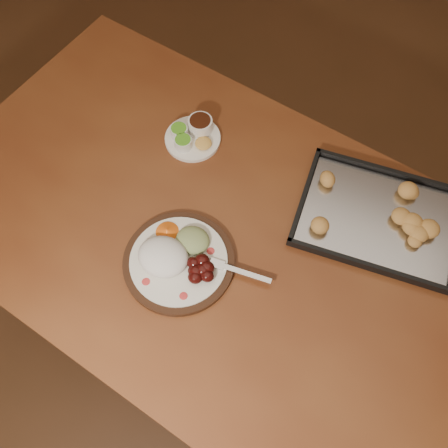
% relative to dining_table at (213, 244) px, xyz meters
% --- Properties ---
extents(ground, '(4.00, 4.00, 0.00)m').
position_rel_dining_table_xyz_m(ground, '(-0.06, 0.19, -0.65)').
color(ground, brown).
rests_on(ground, ground).
extents(dining_table, '(1.64, 1.16, 0.75)m').
position_rel_dining_table_xyz_m(dining_table, '(0.00, 0.00, 0.00)').
color(dining_table, brown).
rests_on(dining_table, ground).
extents(dinner_plate, '(0.36, 0.27, 0.06)m').
position_rel_dining_table_xyz_m(dinner_plate, '(-0.04, -0.12, 0.12)').
color(dinner_plate, black).
rests_on(dinner_plate, dining_table).
extents(condiment_saucer, '(0.16, 0.16, 0.05)m').
position_rel_dining_table_xyz_m(condiment_saucer, '(-0.16, 0.24, 0.12)').
color(condiment_saucer, white).
rests_on(condiment_saucer, dining_table).
extents(baking_tray, '(0.42, 0.33, 0.04)m').
position_rel_dining_table_xyz_m(baking_tray, '(0.38, 0.19, 0.11)').
color(baking_tray, black).
rests_on(baking_tray, dining_table).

